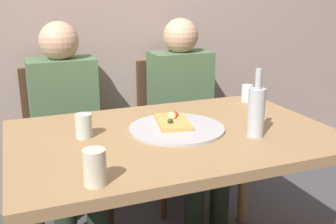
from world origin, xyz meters
TOP-DOWN VIEW (x-y plane):
  - dining_table at (0.00, 0.00)m, footprint 1.31×0.86m
  - pizza_tray at (0.03, 0.03)m, footprint 0.40×0.40m
  - pizza_slice_last at (0.03, 0.08)m, footprint 0.17×0.24m
  - wine_bottle at (0.29, -0.16)m, footprint 0.07×0.07m
  - tumbler_near at (0.55, 0.31)m, footprint 0.06×0.06m
  - tumbler_far at (-0.35, 0.08)m, footprint 0.07×0.07m
  - wine_glass at (-0.39, -0.34)m, footprint 0.07×0.07m
  - chair_left at (-0.34, 0.83)m, footprint 0.44×0.44m
  - chair_right at (0.36, 0.83)m, footprint 0.44×0.44m
  - guest_in_sweater at (-0.34, 0.68)m, footprint 0.36×0.56m
  - guest_in_beanie at (0.36, 0.68)m, footprint 0.36×0.56m

SIDE VIEW (x-z plane):
  - chair_left at x=-0.34m, z-range 0.06..0.96m
  - chair_right at x=0.36m, z-range 0.06..0.96m
  - guest_in_sweater at x=-0.34m, z-range 0.06..1.23m
  - guest_in_beanie at x=0.36m, z-range 0.06..1.23m
  - dining_table at x=0.00m, z-range 0.29..1.05m
  - pizza_tray at x=0.03m, z-range 0.76..0.77m
  - pizza_slice_last at x=0.03m, z-range 0.76..0.81m
  - tumbler_near at x=0.55m, z-range 0.76..0.85m
  - tumbler_far at x=-0.35m, z-range 0.76..0.86m
  - wine_glass at x=-0.39m, z-range 0.76..0.87m
  - wine_bottle at x=0.29m, z-range 0.73..1.00m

